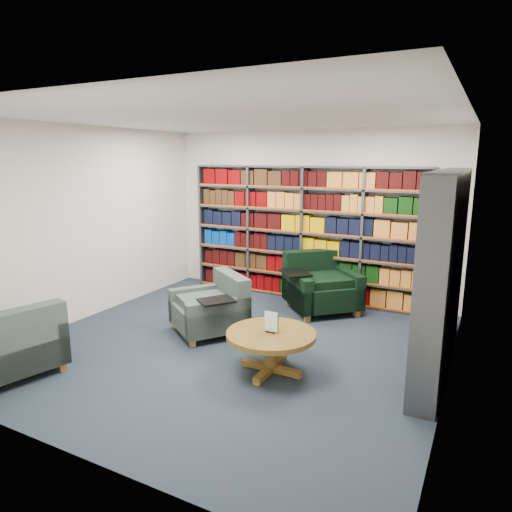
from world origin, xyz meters
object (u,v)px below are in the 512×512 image
at_px(chair_green_right, 319,287).
at_px(chair_teal_front, 15,347).
at_px(chair_teal_left, 215,309).
at_px(coffee_table, 271,340).

xyz_separation_m(chair_green_right, chair_teal_front, (-2.18, -3.67, -0.03)).
height_order(chair_teal_left, chair_teal_front, chair_teal_front).
height_order(chair_teal_front, coffee_table, chair_teal_front).
bearing_deg(coffee_table, chair_teal_left, 148.48).
bearing_deg(chair_teal_front, chair_teal_left, 59.23).
bearing_deg(coffee_table, chair_green_right, 96.56).
height_order(chair_teal_left, chair_green_right, chair_green_right).
relative_size(chair_green_right, chair_teal_front, 1.19).
distance_m(chair_teal_left, coffee_table, 1.42).
distance_m(chair_teal_front, coffee_table, 2.79).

